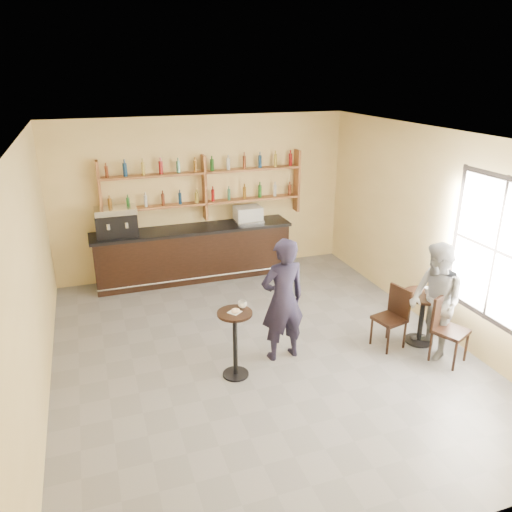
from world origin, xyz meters
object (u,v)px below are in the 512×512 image
object	(u,v)px
espresso_machine	(116,222)
pedestal_table	(235,344)
pastry_case	(248,215)
patron_second	(435,301)
chair_west	(389,318)
man_main	(283,300)
cafe_table	(421,318)
chair_south	(451,331)
bar_counter	(194,253)

from	to	relation	value
espresso_machine	pedestal_table	world-z (taller)	espresso_machine
pastry_case	patron_second	world-z (taller)	patron_second
pastry_case	chair_west	xyz separation A→B (m)	(1.08, -3.62, -0.76)
man_main	patron_second	bearing A→B (deg)	158.18
man_main	cafe_table	size ratio (longest dim) A/B	2.27
chair_south	patron_second	bearing A→B (deg)	87.98
pedestal_table	man_main	distance (m)	0.94
bar_counter	chair_west	size ratio (longest dim) A/B	4.15
espresso_machine	bar_counter	bearing A→B (deg)	2.47
espresso_machine	pedestal_table	size ratio (longest dim) A/B	0.77
pastry_case	man_main	bearing A→B (deg)	-100.98
bar_counter	pastry_case	world-z (taller)	pastry_case
chair_south	patron_second	xyz separation A→B (m)	(-0.12, 0.27, 0.37)
chair_west	patron_second	bearing A→B (deg)	39.02
pedestal_table	patron_second	bearing A→B (deg)	-7.70
bar_counter	cafe_table	distance (m)	4.61
espresso_machine	chair_west	world-z (taller)	espresso_machine
pedestal_table	cafe_table	bearing A→B (deg)	-1.22
bar_counter	pastry_case	size ratio (longest dim) A/B	7.19
man_main	pastry_case	bearing A→B (deg)	-104.95
chair_south	bar_counter	bearing A→B (deg)	98.21
espresso_machine	chair_south	bearing A→B (deg)	-42.48
pedestal_table	cafe_table	xyz separation A→B (m)	(3.00, -0.06, -0.08)
bar_counter	chair_west	world-z (taller)	bar_counter
pastry_case	pedestal_table	bearing A→B (deg)	-112.04
chair_south	patron_second	distance (m)	0.47
pedestal_table	chair_west	size ratio (longest dim) A/B	1.03
man_main	chair_west	bearing A→B (deg)	166.01
man_main	espresso_machine	bearing A→B (deg)	-64.22
espresso_machine	pastry_case	distance (m)	2.60
pastry_case	bar_counter	bearing A→B (deg)	178.74
chair_west	patron_second	world-z (taller)	patron_second
man_main	chair_south	distance (m)	2.47
pastry_case	patron_second	distance (m)	4.31
pedestal_table	pastry_case	bearing A→B (deg)	69.22
bar_counter	man_main	bearing A→B (deg)	-80.20
espresso_machine	chair_south	distance (m)	6.10
man_main	cafe_table	world-z (taller)	man_main
cafe_table	chair_west	size ratio (longest dim) A/B	0.86
bar_counter	espresso_machine	xyz separation A→B (m)	(-1.44, 0.00, 0.81)
pedestal_table	chair_south	size ratio (longest dim) A/B	0.98
pastry_case	chair_south	xyz separation A→B (m)	(1.68, -4.27, -0.74)
chair_south	patron_second	world-z (taller)	patron_second
espresso_machine	pastry_case	world-z (taller)	espresso_machine
bar_counter	man_main	xyz separation A→B (m)	(0.58, -3.37, 0.40)
man_main	patron_second	distance (m)	2.23
bar_counter	espresso_machine	bearing A→B (deg)	180.00
pedestal_table	patron_second	size ratio (longest dim) A/B	0.57
espresso_machine	cafe_table	world-z (taller)	espresso_machine
pedestal_table	espresso_machine	bearing A→B (deg)	108.83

